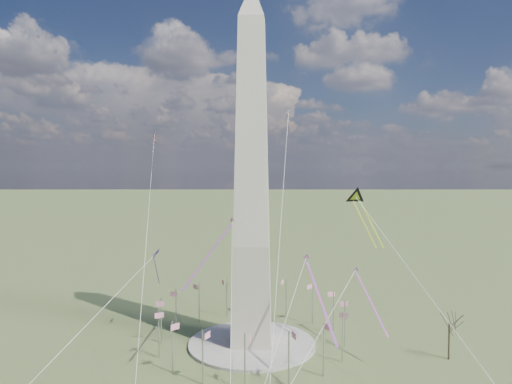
{
  "coord_description": "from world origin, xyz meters",
  "views": [
    {
      "loc": [
        7.86,
        -126.48,
        50.61
      ],
      "look_at": [
        1.16,
        0.0,
        43.51
      ],
      "focal_mm": 32.0,
      "sensor_mm": 36.0,
      "label": 1
    }
  ],
  "objects": [
    {
      "name": "ground",
      "position": [
        0.0,
        0.0,
        0.0
      ],
      "size": [
        2000.0,
        2000.0,
        0.0
      ],
      "primitive_type": "plane",
      "color": "#48582C",
      "rests_on": "ground"
    },
    {
      "name": "plaza",
      "position": [
        0.0,
        0.0,
        0.4
      ],
      "size": [
        36.0,
        36.0,
        0.8
      ],
      "primitive_type": "cylinder",
      "color": "#B0A9A0",
      "rests_on": "ground"
    },
    {
      "name": "washington_monument",
      "position": [
        0.0,
        0.0,
        47.95
      ],
      "size": [
        15.56,
        15.56,
        100.0
      ],
      "color": "#A6A28B",
      "rests_on": "plaza"
    },
    {
      "name": "flagpole_ring",
      "position": [
        -0.0,
        -0.0,
        7.27
      ],
      "size": [
        54.4,
        54.4,
        13.0
      ],
      "color": "#B2B3B8",
      "rests_on": "ground"
    },
    {
      "name": "tree_near",
      "position": [
        52.23,
        -6.93,
        10.56
      ],
      "size": [
        8.46,
        8.46,
        14.81
      ],
      "color": "#3F3526",
      "rests_on": "ground"
    },
    {
      "name": "kite_delta_black",
      "position": [
        30.36,
        7.57,
        40.85
      ],
      "size": [
        8.61,
        18.79,
        15.29
      ],
      "rotation": [
        0.0,
        0.0,
        3.37
      ],
      "color": "black",
      "rests_on": "ground"
    },
    {
      "name": "kite_diamond_purple",
      "position": [
        -28.78,
        5.38,
        23.85
      ],
      "size": [
        2.12,
        3.53,
        10.9
      ],
      "rotation": [
        0.0,
        0.0,
        2.9
      ],
      "color": "navy",
      "rests_on": "ground"
    },
    {
      "name": "kite_streamer_left",
      "position": [
        16.44,
        -18.45,
        22.26
      ],
      "size": [
        6.76,
        22.52,
        15.7
      ],
      "rotation": [
        0.0,
        0.0,
        3.38
      ],
      "color": "#FB4127",
      "rests_on": "ground"
    },
    {
      "name": "kite_streamer_mid",
      "position": [
        -8.39,
        -11.22,
        30.93
      ],
      "size": [
        11.11,
        20.37,
        15.21
      ],
      "rotation": [
        0.0,
        0.0,
        2.68
      ],
      "color": "#FB4127",
      "rests_on": "ground"
    },
    {
      "name": "kite_streamer_right",
      "position": [
        31.81,
        -0.9,
        15.85
      ],
      "size": [
        6.44,
        19.72,
        13.81
      ],
      "rotation": [
        0.0,
        0.0,
        3.41
      ],
      "color": "#FB4127",
      "rests_on": "ground"
    },
    {
      "name": "kite_small_red",
      "position": [
        -36.85,
        34.28,
        61.55
      ],
      "size": [
        1.07,
        1.76,
        4.09
      ],
      "rotation": [
        0.0,
        0.0,
        2.77
      ],
      "color": "red",
      "rests_on": "ground"
    },
    {
      "name": "kite_small_white",
      "position": [
        10.79,
        38.09,
        69.93
      ],
      "size": [
        1.55,
        1.37,
        4.11
      ],
      "rotation": [
        0.0,
        0.0,
        3.17
      ],
      "color": "silver",
      "rests_on": "ground"
    }
  ]
}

